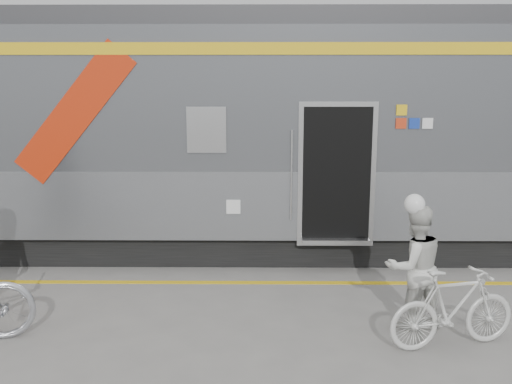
{
  "coord_description": "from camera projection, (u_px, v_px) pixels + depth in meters",
  "views": [
    {
      "loc": [
        0.69,
        -5.56,
        2.91
      ],
      "look_at": [
        0.63,
        1.6,
        1.5
      ],
      "focal_mm": 38.0,
      "sensor_mm": 36.0,
      "label": 1
    }
  ],
  "objects": [
    {
      "name": "ground",
      "position": [
        198.0,
        352.0,
        6.02
      ],
      "size": [
        90.0,
        90.0,
        0.0
      ],
      "primitive_type": "plane",
      "color": "slate",
      "rests_on": "ground"
    },
    {
      "name": "train",
      "position": [
        204.0,
        134.0,
        9.75
      ],
      "size": [
        24.0,
        3.17,
        4.1
      ],
      "color": "black",
      "rests_on": "ground"
    },
    {
      "name": "safety_strip",
      "position": [
        214.0,
        282.0,
        8.13
      ],
      "size": [
        24.0,
        0.12,
        0.01
      ],
      "primitive_type": "cube",
      "color": "gold",
      "rests_on": "ground"
    },
    {
      "name": "woman",
      "position": [
        414.0,
        267.0,
        6.54
      ],
      "size": [
        0.85,
        0.73,
        1.52
      ],
      "primitive_type": "imported",
      "rotation": [
        0.0,
        0.0,
        3.38
      ],
      "color": "silver",
      "rests_on": "ground"
    },
    {
      "name": "bicycle_right",
      "position": [
        453.0,
        308.0,
        6.05
      ],
      "size": [
        1.59,
        0.78,
        0.92
      ],
      "primitive_type": "imported",
      "rotation": [
        0.0,
        0.0,
        1.81
      ],
      "color": "silver",
      "rests_on": "ground"
    },
    {
      "name": "helmet_woman",
      "position": [
        418.0,
        195.0,
        6.37
      ],
      "size": [
        0.24,
        0.24,
        0.24
      ],
      "primitive_type": "sphere",
      "color": "white",
      "rests_on": "woman"
    }
  ]
}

